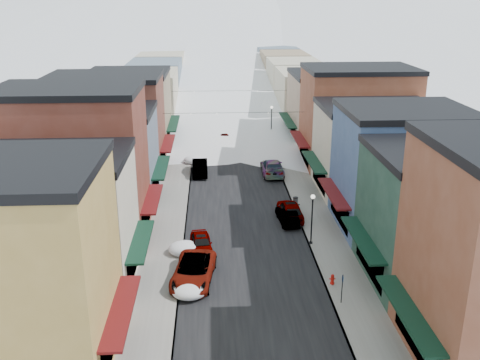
{
  "coord_description": "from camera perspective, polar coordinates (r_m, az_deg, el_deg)",
  "views": [
    {
      "loc": [
        -2.63,
        -20.88,
        19.07
      ],
      "look_at": [
        0.0,
        27.27,
        2.36
      ],
      "focal_mm": 40.0,
      "sensor_mm": 36.0,
      "label": 1
    }
  ],
  "objects": [
    {
      "name": "bldg_r_green",
      "position": [
        39.19,
        20.98,
        -3.64
      ],
      "size": [
        11.3,
        9.2,
        9.5
      ],
      "color": "#1D3D30",
      "rests_on": "ground"
    },
    {
      "name": "snow_pile_near",
      "position": [
        36.49,
        -5.39,
        -11.6
      ],
      "size": [
        2.39,
        2.67,
        1.01
      ],
      "color": "white",
      "rests_on": "ground"
    },
    {
      "name": "car_silver_sedan",
      "position": [
        42.25,
        -4.16,
        -6.73
      ],
      "size": [
        2.05,
        4.19,
        1.38
      ],
      "primitive_type": "imported",
      "rotation": [
        0.0,
        0.0,
        0.11
      ],
      "color": "gray",
      "rests_on": "ground"
    },
    {
      "name": "curb_right",
      "position": [
        83.43,
        2.25,
        5.94
      ],
      "size": [
        0.1,
        160.0,
        0.15
      ],
      "primitive_type": "cube",
      "color": "slate",
      "rests_on": "ground"
    },
    {
      "name": "bldg_l_brick_far",
      "position": [
        61.52,
        -13.95,
        5.81
      ],
      "size": [
        13.3,
        9.2,
        11.0
      ],
      "color": "brown",
      "rests_on": "ground"
    },
    {
      "name": "streetlamp_near",
      "position": [
        42.67,
        7.71,
        -3.5
      ],
      "size": [
        0.35,
        0.35,
        4.18
      ],
      "color": "black",
      "rests_on": "sidewalk_right"
    },
    {
      "name": "fire_hydrant",
      "position": [
        38.09,
        9.83,
        -10.4
      ],
      "size": [
        0.43,
        0.32,
        0.73
      ],
      "color": "red",
      "rests_on": "sidewalk_right"
    },
    {
      "name": "car_dark_hatch",
      "position": [
        60.01,
        -4.3,
        1.33
      ],
      "size": [
        1.79,
        4.87,
        1.59
      ],
      "primitive_type": "imported",
      "rotation": [
        0.0,
        0.0,
        0.02
      ],
      "color": "black",
      "rests_on": "ground"
    },
    {
      "name": "overhead_cables",
      "position": [
        69.63,
        -0.92,
        8.46
      ],
      "size": [
        16.4,
        15.04,
        0.04
      ],
      "color": "black",
      "rests_on": "ground"
    },
    {
      "name": "bldg_r_blue",
      "position": [
        46.85,
        16.77,
        1.13
      ],
      "size": [
        11.3,
        9.2,
        10.5
      ],
      "color": "#3A5585",
      "rests_on": "ground"
    },
    {
      "name": "sidewalk_left",
      "position": [
        83.17,
        -5.81,
        5.82
      ],
      "size": [
        3.2,
        160.0,
        0.15
      ],
      "primitive_type": "cube",
      "color": "gray",
      "rests_on": "ground"
    },
    {
      "name": "car_silver_wagon",
      "position": [
        74.28,
        -4.33,
        4.81
      ],
      "size": [
        2.4,
        5.47,
        1.56
      ],
      "primitive_type": "imported",
      "rotation": [
        0.0,
        0.0,
        0.04
      ],
      "color": "#A0A4A8",
      "rests_on": "ground"
    },
    {
      "name": "car_black_sedan",
      "position": [
        59.94,
        3.45,
        1.39
      ],
      "size": [
        2.44,
        5.88,
        1.7
      ],
      "primitive_type": "imported",
      "rotation": [
        0.0,
        0.0,
        3.13
      ],
      "color": "black",
      "rests_on": "ground"
    },
    {
      "name": "bldg_l_tan",
      "position": [
        71.09,
        -11.7,
        7.31
      ],
      "size": [
        11.3,
        11.2,
        10.0
      ],
      "color": "#8C7A5C",
      "rests_on": "ground"
    },
    {
      "name": "bldg_r_cream",
      "position": [
        55.38,
        14.16,
        3.28
      ],
      "size": [
        12.3,
        9.2,
        9.0
      ],
      "color": "beige",
      "rests_on": "ground"
    },
    {
      "name": "bldg_l_yellow",
      "position": [
        30.13,
        -23.57,
        -8.85
      ],
      "size": [
        11.3,
        8.7,
        11.5
      ],
      "color": "#BD9445",
      "rests_on": "ground"
    },
    {
      "name": "sidewalk_right",
      "position": [
        83.59,
        3.31,
        5.95
      ],
      "size": [
        3.2,
        160.0,
        0.15
      ],
      "primitive_type": "cube",
      "color": "gray",
      "rests_on": "ground"
    },
    {
      "name": "car_white_suv",
      "position": [
        38.03,
        -4.98,
        -9.65
      ],
      "size": [
        3.44,
        6.16,
        1.63
      ],
      "primitive_type": "imported",
      "rotation": [
        0.0,
        0.0,
        -0.13
      ],
      "color": "silver",
      "rests_on": "ground"
    },
    {
      "name": "car_lane_white",
      "position": [
        84.51,
        -0.82,
        6.63
      ],
      "size": [
        2.99,
        5.91,
        1.6
      ],
      "primitive_type": "imported",
      "rotation": [
        0.0,
        0.0,
        3.2
      ],
      "color": "silver",
      "rests_on": "ground"
    },
    {
      "name": "trash_can",
      "position": [
        50.94,
        5.94,
        -2.28
      ],
      "size": [
        0.49,
        0.49,
        0.84
      ],
      "color": "#525557",
      "rests_on": "sidewalk_right"
    },
    {
      "name": "distant_blocks",
      "position": [
        105.0,
        -1.69,
        10.86
      ],
      "size": [
        34.0,
        55.0,
        8.0
      ],
      "color": "gray",
      "rests_on": "ground"
    },
    {
      "name": "car_green_sedan",
      "position": [
        47.37,
        5.06,
        -3.82
      ],
      "size": [
        1.74,
        4.17,
        1.34
      ],
      "primitive_type": "imported",
      "rotation": [
        0.0,
        0.0,
        3.22
      ],
      "color": "black",
      "rests_on": "ground"
    },
    {
      "name": "parking_sign",
      "position": [
        35.64,
        10.84,
        -11.09
      ],
      "size": [
        0.06,
        0.28,
        2.04
      ],
      "color": "black",
      "rests_on": "sidewalk_right"
    },
    {
      "name": "snow_pile_far",
      "position": [
        64.06,
        -5.01,
        2.16
      ],
      "size": [
        2.28,
        2.61,
        0.97
      ],
      "color": "white",
      "rests_on": "ground"
    },
    {
      "name": "car_gray_suv",
      "position": [
        48.28,
        5.37,
        -3.17
      ],
      "size": [
        2.13,
        4.93,
        1.66
      ],
      "primitive_type": "imported",
      "rotation": [
        0.0,
        0.0,
        3.18
      ],
      "color": "gray",
      "rests_on": "ground"
    },
    {
      "name": "streetlamp_far",
      "position": [
        74.0,
        3.38,
        6.6
      ],
      "size": [
        0.38,
        0.38,
        4.63
      ],
      "color": "black",
      "rests_on": "sidewalk_right"
    },
    {
      "name": "curb_left",
      "position": [
        83.11,
        -4.74,
        5.84
      ],
      "size": [
        0.1,
        160.0,
        0.15
      ],
      "primitive_type": "cube",
      "color": "slate",
      "rests_on": "ground"
    },
    {
      "name": "bldg_l_cream",
      "position": [
        37.82,
        -19.14,
        -4.24
      ],
      "size": [
        11.3,
        8.2,
        9.5
      ],
      "color": "beige",
      "rests_on": "ground"
    },
    {
      "name": "bldg_r_brick_far",
      "position": [
        63.6,
        12.37,
        6.59
      ],
      "size": [
        13.3,
        9.2,
        11.5
      ],
      "color": "brown",
      "rests_on": "ground"
    },
    {
      "name": "bldg_l_brick_near",
      "position": [
        44.71,
        -17.32,
        1.57
      ],
      "size": [
        12.3,
        8.2,
        12.5
      ],
      "color": "maroon",
      "rests_on": "ground"
    },
    {
      "name": "car_lane_silver",
      "position": [
        72.3,
        -1.7,
        4.42
      ],
      "size": [
        2.29,
        4.52,
        1.47
      ],
      "primitive_type": "imported",
      "rotation": [
        0.0,
        0.0,
        0.13
      ],
      "color": "#A8AAB1",
      "rests_on": "ground"
    },
    {
      "name": "mountain_ridge",
      "position": [
        298.57,
        -6.69,
        18.09
      ],
      "size": [
        670.0,
        340.0,
        34.0
      ],
      "color": "silver",
      "rests_on": "ground"
    },
    {
      "name": "bldg_r_tan",
      "position": [
        73.06,
        9.53,
        7.56
      ],
      "size": [
        11.3,
        11.2,
        9.5
      ],
      "color": "#9F8068",
      "rests_on": "ground"
    },
    {
      "name": "snow_pile_mid",
      "position": [
        41.98,
        -5.93,
        -7.25
      ],
      "size": [
        2.49,
        2.73,
        1.05
      ],
      "color": "white",
      "rests_on": "ground"
    },
    {
      "name": "bldg_l_grayblue",
      "position": [
        53.02,
        -14.5,
        2.55
      ],
      "size": [
        11.3,
        9.2,
        9.0
      ],
      "color": "slate",
      "rests_on": "ground"
    },
    {
      "name": "road",
      "position": [
        83.13,
        -1.24,
        5.86
      ],
      "size": [
        10.0,
        160.0,
        0.01
      ],
      "primitive_type": "cube",
      "color": "black",
      "rests_on": "ground"
    }
  ]
}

